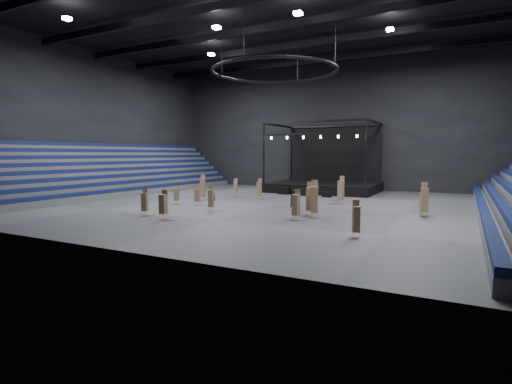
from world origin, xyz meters
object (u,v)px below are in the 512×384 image
at_px(flight_case_right, 327,194).
at_px(man_center, 213,197).
at_px(flight_case_mid, 303,192).
at_px(chair_stack_2, 203,187).
at_px(chair_stack_6, 314,199).
at_px(chair_stack_3, 356,219).
at_px(chair_stack_12, 176,194).
at_px(chair_stack_8, 236,187).
at_px(chair_stack_13, 145,201).
at_px(chair_stack_15, 296,204).
at_px(crew_member, 294,198).
at_px(chair_stack_11, 163,204).
at_px(chair_stack_1, 259,188).
at_px(chair_stack_5, 211,198).
at_px(flight_case_left, 283,191).
at_px(chair_stack_7, 424,199).
at_px(stage, 325,181).
at_px(chair_stack_9, 340,192).
at_px(chair_stack_14, 197,195).
at_px(chair_stack_0, 341,190).
at_px(chair_stack_10, 310,198).
at_px(chair_stack_4, 424,201).

bearing_deg(flight_case_right, man_center, -120.56).
bearing_deg(flight_case_mid, chair_stack_2, -127.62).
bearing_deg(flight_case_mid, chair_stack_6, -66.05).
relative_size(chair_stack_3, chair_stack_12, 1.23).
xyz_separation_m(chair_stack_12, man_center, (4.03, 0.50, -0.15)).
xyz_separation_m(chair_stack_8, chair_stack_13, (0.69, -15.85, 0.01)).
relative_size(chair_stack_2, chair_stack_13, 1.26).
bearing_deg(chair_stack_3, chair_stack_13, 153.57).
relative_size(flight_case_mid, chair_stack_15, 0.52).
distance_m(man_center, crew_member, 7.87).
distance_m(chair_stack_11, crew_member, 13.08).
bearing_deg(chair_stack_1, chair_stack_5, -87.61).
bearing_deg(chair_stack_13, chair_stack_2, 78.73).
height_order(flight_case_left, chair_stack_7, chair_stack_7).
bearing_deg(chair_stack_8, flight_case_left, 33.11).
xyz_separation_m(stage, flight_case_right, (2.58, -7.21, -1.10)).
bearing_deg(flight_case_mid, chair_stack_7, -37.34).
relative_size(flight_case_left, flight_case_mid, 1.09).
height_order(chair_stack_8, chair_stack_12, chair_stack_8).
bearing_deg(chair_stack_11, chair_stack_7, 25.53).
xyz_separation_m(chair_stack_6, chair_stack_13, (-12.85, -5.09, -0.38)).
height_order(chair_stack_9, man_center, chair_stack_9).
height_order(flight_case_right, chair_stack_12, chair_stack_12).
distance_m(flight_case_right, chair_stack_14, 15.76).
xyz_separation_m(chair_stack_0, chair_stack_6, (0.61, -9.75, 0.08)).
height_order(flight_case_mid, chair_stack_3, chair_stack_3).
bearing_deg(stage, chair_stack_3, -68.55).
bearing_deg(chair_stack_1, chair_stack_7, -17.64).
relative_size(chair_stack_11, chair_stack_15, 0.96).
relative_size(chair_stack_12, chair_stack_15, 0.78).
xyz_separation_m(chair_stack_7, chair_stack_9, (-9.11, 8.04, -0.50)).
height_order(chair_stack_11, chair_stack_12, chair_stack_11).
distance_m(chair_stack_9, chair_stack_10, 11.83).
bearing_deg(chair_stack_11, crew_member, 56.98).
xyz_separation_m(stage, chair_stack_5, (-3.23, -22.59, -0.29)).
bearing_deg(chair_stack_14, chair_stack_0, 16.24).
height_order(chair_stack_1, chair_stack_2, chair_stack_2).
relative_size(chair_stack_1, chair_stack_10, 0.83).
xyz_separation_m(chair_stack_6, man_center, (-11.28, 2.56, -0.70)).
bearing_deg(man_center, chair_stack_4, -164.64).
relative_size(chair_stack_12, chair_stack_13, 0.83).
bearing_deg(chair_stack_14, flight_case_right, 39.92).
distance_m(stage, chair_stack_12, 22.23).
bearing_deg(chair_stack_15, chair_stack_2, 161.33).
relative_size(chair_stack_0, chair_stack_13, 1.28).
bearing_deg(chair_stack_9, chair_stack_4, -29.03).
bearing_deg(chair_stack_2, chair_stack_3, -51.70).
xyz_separation_m(flight_case_mid, chair_stack_10, (6.33, -14.92, 1.03)).
bearing_deg(crew_member, chair_stack_0, -32.24).
xyz_separation_m(chair_stack_9, chair_stack_13, (-11.34, -17.81, 0.23)).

